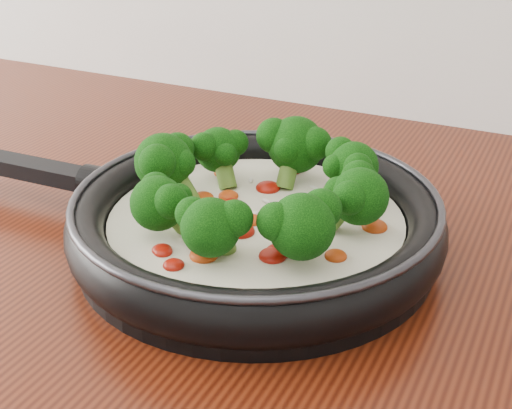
% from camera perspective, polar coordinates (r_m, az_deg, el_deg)
% --- Properties ---
extents(skillet, '(0.57, 0.37, 0.11)m').
position_cam_1_polar(skillet, '(0.66, -0.23, -0.89)').
color(skillet, black).
rests_on(skillet, counter).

